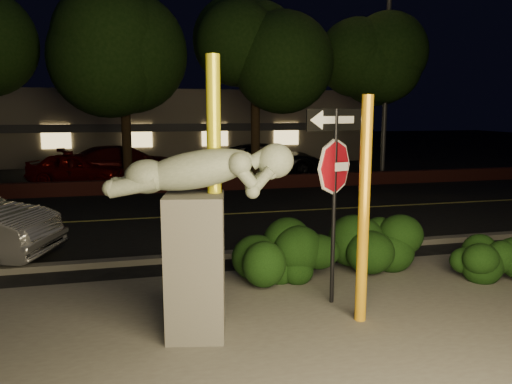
# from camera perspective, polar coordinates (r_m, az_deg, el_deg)

# --- Properties ---
(ground) EXTENTS (90.00, 90.00, 0.00)m
(ground) POSITION_cam_1_polar(r_m,az_deg,el_deg) (17.07, -6.01, -0.58)
(ground) COLOR black
(ground) RESTS_ON ground
(patio) EXTENTS (14.00, 6.00, 0.02)m
(patio) POSITION_cam_1_polar(r_m,az_deg,el_deg) (6.76, 7.30, -16.49)
(patio) COLOR #4C4944
(patio) RESTS_ON ground
(road) EXTENTS (80.00, 8.00, 0.01)m
(road) POSITION_cam_1_polar(r_m,az_deg,el_deg) (14.15, -4.36, -2.62)
(road) COLOR black
(road) RESTS_ON ground
(lane_marking) EXTENTS (80.00, 0.12, 0.00)m
(lane_marking) POSITION_cam_1_polar(r_m,az_deg,el_deg) (14.15, -4.36, -2.57)
(lane_marking) COLOR #ADA745
(lane_marking) RESTS_ON road
(curb) EXTENTS (80.00, 0.25, 0.12)m
(curb) POSITION_cam_1_polar(r_m,az_deg,el_deg) (10.24, -0.58, -7.00)
(curb) COLOR #4C4944
(curb) RESTS_ON ground
(brick_wall) EXTENTS (40.00, 0.35, 0.50)m
(brick_wall) POSITION_cam_1_polar(r_m,az_deg,el_deg) (18.30, -6.58, 0.89)
(brick_wall) COLOR #4D1C18
(brick_wall) RESTS_ON ground
(parking_lot) EXTENTS (40.00, 12.00, 0.01)m
(parking_lot) POSITION_cam_1_polar(r_m,az_deg,el_deg) (23.95, -8.29, 2.28)
(parking_lot) COLOR black
(parking_lot) RESTS_ON ground
(building) EXTENTS (22.00, 10.20, 4.00)m
(building) POSITION_cam_1_polar(r_m,az_deg,el_deg) (31.74, -9.78, 7.60)
(building) COLOR #72685B
(building) RESTS_ON ground
(tree_far_b) EXTENTS (5.20, 5.20, 8.41)m
(tree_far_b) POSITION_cam_1_polar(r_m,az_deg,el_deg) (20.10, -15.09, 18.00)
(tree_far_b) COLOR black
(tree_far_b) RESTS_ON ground
(tree_far_c) EXTENTS (4.80, 4.80, 7.84)m
(tree_far_c) POSITION_cam_1_polar(r_m,az_deg,el_deg) (20.21, -0.07, 17.15)
(tree_far_c) COLOR black
(tree_far_c) RESTS_ON ground
(tree_far_d) EXTENTS (4.40, 4.40, 7.42)m
(tree_far_d) POSITION_cam_1_polar(r_m,az_deg,el_deg) (22.34, 12.65, 15.56)
(tree_far_d) COLOR black
(tree_far_d) RESTS_ON ground
(yellow_pole_left) EXTENTS (0.18, 0.18, 3.63)m
(yellow_pole_left) POSITION_cam_1_polar(r_m,az_deg,el_deg) (6.46, -4.76, -0.77)
(yellow_pole_left) COLOR yellow
(yellow_pole_left) RESTS_ON ground
(yellow_pole_right) EXTENTS (0.16, 0.16, 3.15)m
(yellow_pole_right) POSITION_cam_1_polar(r_m,az_deg,el_deg) (6.96, 12.22, -2.24)
(yellow_pole_right) COLOR #F0A518
(yellow_pole_right) RESTS_ON ground
(signpost) EXTENTS (0.98, 0.26, 2.97)m
(signpost) POSITION_cam_1_polar(r_m,az_deg,el_deg) (7.45, 9.01, 2.79)
(signpost) COLOR black
(signpost) RESTS_ON ground
(sculpture) EXTENTS (2.38, 1.05, 2.54)m
(sculpture) POSITION_cam_1_polar(r_m,az_deg,el_deg) (6.40, -6.66, -3.19)
(sculpture) COLOR #4C4944
(sculpture) RESTS_ON ground
(hedge_center) EXTENTS (1.97, 1.01, 1.00)m
(hedge_center) POSITION_cam_1_polar(r_m,az_deg,el_deg) (8.65, 3.19, -7.08)
(hedge_center) COLOR black
(hedge_center) RESTS_ON ground
(hedge_right) EXTENTS (2.16, 1.70, 1.25)m
(hedge_right) POSITION_cam_1_polar(r_m,az_deg,el_deg) (9.49, 13.15, -5.04)
(hedge_right) COLOR black
(hedge_right) RESTS_ON ground
(hedge_far_right) EXTENTS (1.51, 1.21, 0.91)m
(hedge_far_right) POSITION_cam_1_polar(r_m,az_deg,el_deg) (9.63, 25.28, -6.54)
(hedge_far_right) COLOR black
(hedge_far_right) RESTS_ON ground
(streetlight) EXTENTS (1.54, 0.45, 10.23)m
(streetlight) POSITION_cam_1_polar(r_m,az_deg,el_deg) (22.48, 14.30, 17.17)
(streetlight) COLOR #46464A
(streetlight) RESTS_ON ground
(parked_car_red) EXTENTS (4.15, 2.86, 1.31)m
(parked_car_red) POSITION_cam_1_polar(r_m,az_deg,el_deg) (20.85, -19.73, 2.56)
(parked_car_red) COLOR #750805
(parked_car_red) RESTS_ON ground
(parked_car_darkred) EXTENTS (5.43, 3.39, 1.47)m
(parked_car_darkred) POSITION_cam_1_polar(r_m,az_deg,el_deg) (21.50, -14.77, 3.21)
(parked_car_darkred) COLOR #460B0C
(parked_car_darkred) RESTS_ON ground
(parked_car_dark) EXTENTS (5.53, 3.39, 1.43)m
(parked_car_dark) POSITION_cam_1_polar(r_m,az_deg,el_deg) (22.46, 1.37, 3.73)
(parked_car_dark) COLOR black
(parked_car_dark) RESTS_ON ground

